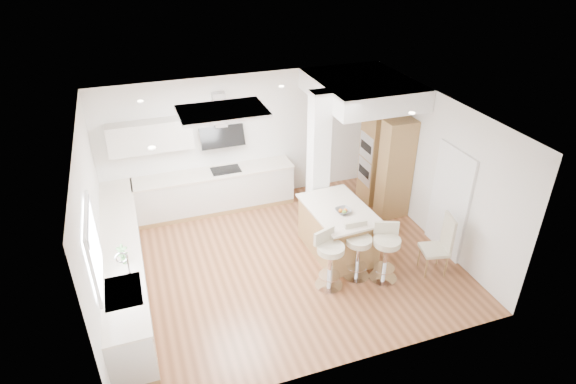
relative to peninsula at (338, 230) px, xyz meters
name	(u,v)px	position (x,y,z in m)	size (l,w,h in m)	color
ground	(283,261)	(-1.06, 0.02, -0.47)	(6.00, 6.00, 0.00)	#925936
ceiling	(283,261)	(-1.06, 0.02, -0.47)	(6.00, 5.00, 0.02)	white
wall_back	(244,139)	(-1.06, 2.52, 0.93)	(6.00, 0.04, 2.80)	white
wall_left	(94,228)	(-4.06, 0.02, 0.93)	(0.04, 5.00, 2.80)	white
wall_right	(435,169)	(1.94, 0.02, 0.93)	(0.04, 5.00, 2.80)	white
skylight	(223,111)	(-1.85, 0.62, 2.30)	(4.10, 2.10, 0.06)	white
window_left	(93,245)	(-4.02, -0.88, 1.22)	(0.06, 1.28, 1.07)	white
doorway_right	(449,203)	(1.91, -0.58, 0.53)	(0.05, 1.00, 2.10)	#433C34
counter_left	(124,264)	(-3.76, 0.25, -0.02)	(0.63, 4.50, 1.35)	#A37A45
counter_back	(207,181)	(-1.98, 2.25, 0.22)	(3.62, 0.63, 2.50)	#A37A45
pillar	(318,163)	(-0.01, 0.97, 0.93)	(0.35, 0.35, 2.80)	white
soffit	(362,89)	(1.04, 1.42, 2.13)	(1.78, 2.20, 0.40)	white
oven_column	(385,161)	(1.61, 1.25, 0.58)	(0.63, 1.21, 2.10)	#A37A45
peninsula	(338,230)	(0.00, 0.00, 0.00)	(1.11, 1.60, 1.01)	#A37A45
bar_stool_a	(329,257)	(-0.54, -0.85, 0.12)	(0.61, 0.61, 1.06)	silver
bar_stool_b	(358,249)	(0.01, -0.78, 0.10)	(0.48, 0.48, 1.03)	silver
bar_stool_c	(386,250)	(0.43, -0.99, 0.12)	(0.62, 0.62, 1.06)	silver
dining_chair	(441,243)	(1.43, -1.12, 0.13)	(0.52, 0.52, 1.13)	beige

